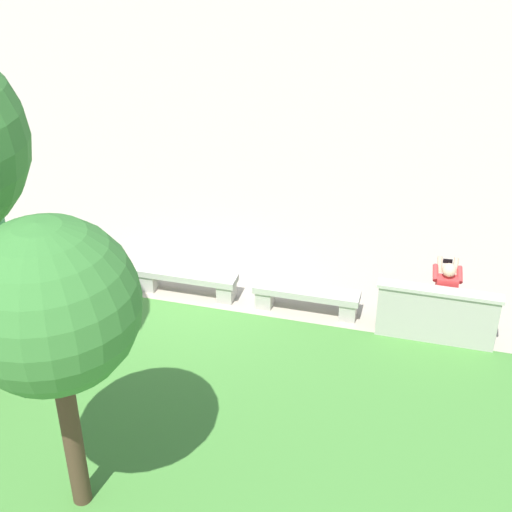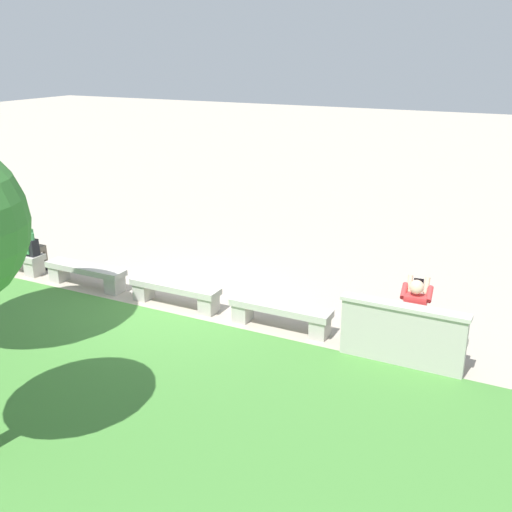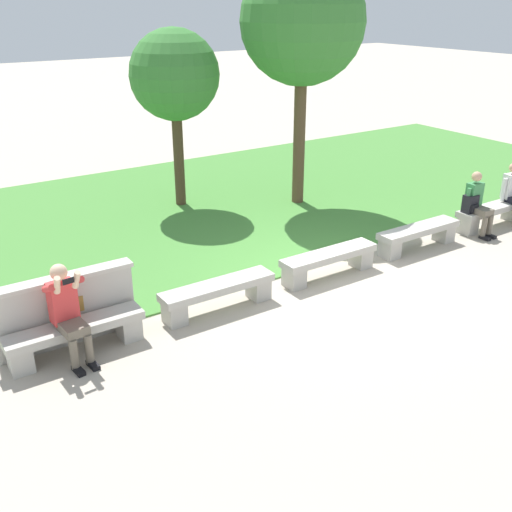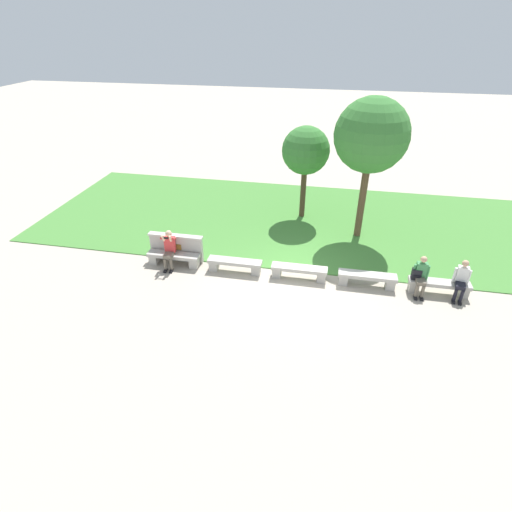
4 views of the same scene
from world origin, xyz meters
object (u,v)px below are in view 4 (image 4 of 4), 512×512
Objects in this scene: bench_near at (235,264)px; person_companion at (461,279)px; bench_end at (439,286)px; tree_left_background at (306,151)px; person_distant at (421,275)px; backpack at (416,274)px; bench_mid at (299,271)px; bench_main at (174,258)px; person_photographer at (169,247)px; bench_far at (367,278)px; tree_behind_wall at (372,136)px.

bench_near is 1.46× the size of person_companion.
bench_end is 0.48× the size of tree_left_background.
person_distant is at bearing -49.86° from tree_left_background.
bench_mid is at bearing -179.89° from backpack.
person_distant reaches higher than bench_main.
backpack reaches higher than bench_main.
person_photographer is at bearing -138.12° from bench_main.
person_companion is at bearing -0.40° from bench_main.
bench_far is (6.56, 0.00, 0.00)m from bench_main.
tree_left_background is (-5.29, 4.88, 2.19)m from person_companion.
bench_end is at bearing 0.00° from bench_far.
bench_main is 1.00× the size of bench_near.
person_companion is (9.30, -0.07, 0.38)m from bench_main.
tree_left_background is (-4.12, 4.88, 2.19)m from person_distant.
person_distant is at bearing -173.88° from bench_end.
bench_main is at bearing 179.60° from person_companion.
bench_mid is 1.00× the size of bench_end.
bench_far is 1.00× the size of bench_end.
bench_main is 1.46× the size of person_distant.
tree_left_background reaches higher than bench_end.
tree_left_background is at bearing 117.92° from bench_far.
bench_near is 1.39× the size of person_photographer.
bench_far is 1.49m from backpack.
person_distant is at bearing -0.47° from bench_main.
person_companion is at bearing -0.53° from bench_near.
backpack is 6.65m from tree_left_background.
bench_near is 2.32m from person_photographer.
bench_main is 1.00× the size of bench_mid.
person_photographer is 3.08× the size of backpack.
bench_mid is 4.29× the size of backpack.
bench_mid is at bearing 0.99° from person_photographer.
person_photographer is at bearing -179.50° from bench_end.
bench_main is 6.56m from bench_far.
bench_near is 1.00× the size of bench_mid.
bench_main is 2.19m from bench_near.
tree_left_background is at bearing 137.30° from person_companion.
person_distant is 5.12m from tree_behind_wall.
bench_near is 4.29× the size of backpack.
bench_end is 0.73m from person_distant.
tree_left_background reaches higher than bench_main.
bench_far is (4.37, 0.00, 0.00)m from bench_near.
bench_mid is at bearing -119.57° from tree_behind_wall.
person_distant is at bearing -1.01° from bench_mid.
tree_left_background is at bearing 129.78° from backpack.
person_companion is 2.94× the size of backpack.
bench_near is 5.95m from person_distant.
bench_far is 4.29× the size of backpack.
backpack is (8.01, 0.01, 0.33)m from bench_main.
bench_main is at bearing 180.00° from bench_far.
bench_main is at bearing 180.00° from bench_near.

